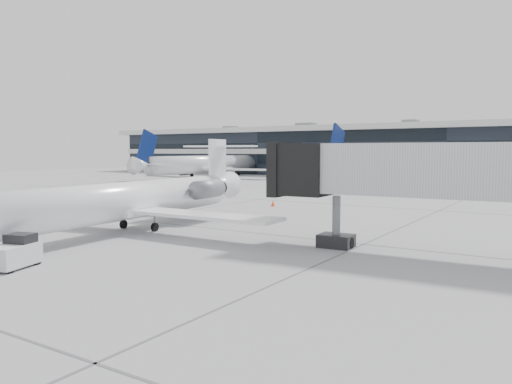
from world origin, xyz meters
The scene contains 9 objects.
ground centered at (0.00, 0.00, 0.00)m, with size 220.00×220.00×0.00m, color #9A999C.
terminal centered at (0.00, 82.00, 5.00)m, with size 170.00×22.00×10.00m, color black.
bg_jet_left centered at (-45.00, 55.00, 0.00)m, with size 32.00×40.00×9.60m, color white, non-canonical shape.
bg_jet_center centered at (-8.00, 55.00, 0.00)m, with size 32.00×40.00×9.60m, color white, non-canonical shape.
regional_jet centered at (-5.36, -4.41, 2.27)m, with size 23.06×28.81×6.65m.
jet_bridge centered at (15.99, -1.37, 4.55)m, with size 19.45×4.65×6.25m.
baggage_tug centered at (-2.10, -14.79, 0.71)m, with size 2.14×2.81×1.58m.
traffic_cone centered at (-5.15, 14.94, 0.30)m, with size 0.55×0.55×0.62m.
far_tug centered at (-24.44, 25.25, 0.71)m, with size 2.32×2.85×1.57m.
Camera 1 is at (20.45, -28.49, 5.62)m, focal length 35.00 mm.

